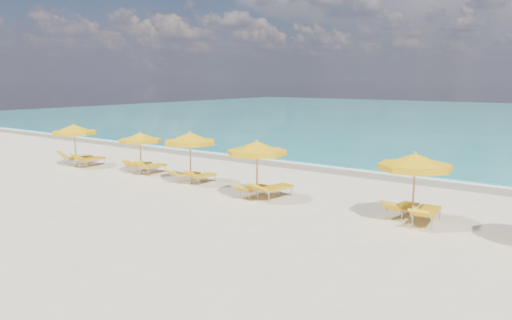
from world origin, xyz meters
The scene contains 20 objects.
ground_plane centered at (0.00, 0.00, 0.00)m, with size 120.00×120.00×0.00m, color beige.
ocean centered at (0.00, 48.00, 0.00)m, with size 120.00×80.00×0.30m, color #16807E.
wet_sand_band centered at (0.00, 7.40, 0.00)m, with size 120.00×2.60×0.01m, color tan.
foam_line centered at (0.00, 8.20, 0.00)m, with size 120.00×1.20×0.03m, color white.
whitecap_near centered at (-6.00, 17.00, 0.00)m, with size 14.00×0.36×0.05m, color white.
umbrella_1 centered at (-10.86, -0.22, 2.00)m, with size 2.48×2.48×2.34m.
umbrella_2 centered at (-6.49, 0.57, 1.80)m, with size 2.50×2.50×2.11m.
umbrella_3 centered at (-2.82, 0.33, 2.03)m, with size 3.02×3.02×2.39m.
umbrella_4 centered at (1.37, -0.28, 2.02)m, with size 2.90×2.90×2.37m.
umbrella_5 centered at (7.46, 0.08, 2.05)m, with size 2.90×2.90×2.40m.
lounger_1_left centered at (-11.36, 0.27, 0.23)m, with size 0.92×1.93×0.87m.
lounger_1_right centered at (-10.31, 0.36, 0.23)m, with size 0.84×1.97×0.82m.
lounger_2_left centered at (-7.00, 0.85, 0.22)m, with size 0.94×1.87×0.78m.
lounger_2_right centered at (-5.99, 0.87, 0.23)m, with size 0.74×1.85×0.83m.
lounger_3_left centered at (-3.30, 0.52, 0.20)m, with size 0.80×1.69×0.69m.
lounger_3_right centered at (-2.43, 0.68, 0.20)m, with size 0.58×1.65×0.74m.
lounger_4_left centered at (0.98, -0.01, 0.20)m, with size 0.68×1.77×0.66m.
lounger_4_right centered at (1.82, 0.26, 0.24)m, with size 0.97×2.15×0.78m.
lounger_5_left centered at (6.92, 0.63, 0.22)m, with size 0.79×1.85×0.75m.
lounger_5_right centered at (7.84, 0.33, 0.24)m, with size 0.87×2.11×0.77m.
Camera 1 is at (12.81, -15.71, 4.72)m, focal length 35.00 mm.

